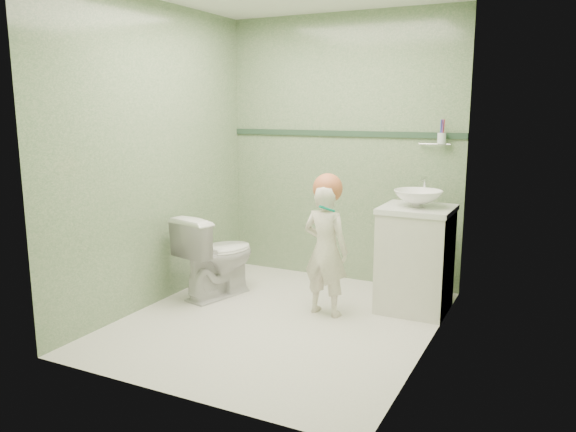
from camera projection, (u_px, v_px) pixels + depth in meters
The scene contains 12 objects.
ground at pixel (279, 321), 4.23m from camera, with size 2.50×2.50×0.00m, color silver.
room_shell at pixel (279, 162), 4.00m from camera, with size 2.50×2.54×2.40m.
trim_stripe at pixel (342, 133), 5.06m from camera, with size 2.20×0.02×0.05m, color #2A4532.
vanity at pixel (415, 261), 4.40m from camera, with size 0.52×0.50×0.80m, color silver.
counter at pixel (417, 209), 4.32m from camera, with size 0.54×0.52×0.04m, color white.
basin at pixel (418, 198), 4.31m from camera, with size 0.37×0.37×0.13m, color white.
faucet at pixel (424, 185), 4.46m from camera, with size 0.03×0.13×0.18m.
cup_holder at pixel (441, 138), 4.63m from camera, with size 0.26×0.07×0.21m.
toilet at pixel (217, 255), 4.74m from camera, with size 0.40×0.70×0.71m, color white.
toddler at pixel (326, 250), 4.29m from camera, with size 0.37×0.24×1.02m, color beige.
hair_cap at pixel (328, 188), 4.22m from camera, with size 0.23×0.23×0.23m, color #C2653C.
teal_toothbrush at pixel (327, 208), 4.08m from camera, with size 0.11×0.14×0.08m.
Camera 1 is at (1.84, -3.56, 1.58)m, focal length 35.11 mm.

